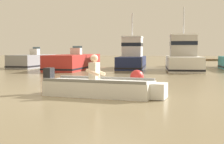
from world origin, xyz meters
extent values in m
plane|color=#7A6B4C|center=(0.00, 0.00, 0.00)|extent=(120.00, 120.00, 0.00)
cylinder|color=brown|center=(2.38, 15.78, 0.59)|extent=(0.24, 0.24, 1.19)
cube|color=white|center=(-0.09, 0.06, 0.22)|extent=(3.25, 1.64, 0.44)
cube|color=white|center=(1.61, -0.25, 0.22)|extent=(0.50, 0.67, 0.42)
cube|color=gray|center=(0.00, 0.56, 0.47)|extent=(3.00, 0.63, 0.08)
cube|color=gray|center=(-0.18, -0.44, 0.47)|extent=(3.00, 0.63, 0.08)
cube|color=white|center=(-0.19, 0.08, 0.40)|extent=(0.46, 1.05, 0.06)
cylinder|color=black|center=(-1.71, 0.36, 0.27)|extent=(0.12, 0.12, 0.54)
cube|color=black|center=(-1.71, 0.36, 0.62)|extent=(0.29, 0.32, 0.32)
cube|color=beige|center=(-0.24, 0.09, 0.70)|extent=(0.28, 0.37, 0.52)
sphere|color=beige|center=(-0.24, 0.09, 1.08)|extent=(0.22, 0.22, 0.22)
cylinder|color=beige|center=(-0.15, 0.30, 0.68)|extent=(0.43, 0.17, 0.23)
cylinder|color=beige|center=(-0.23, -0.14, 0.68)|extent=(0.43, 0.17, 0.23)
cube|color=gray|center=(-7.90, 13.55, 0.47)|extent=(2.05, 4.80, 0.94)
cube|color=black|center=(-7.90, 13.55, 0.16)|extent=(2.10, 4.85, 0.10)
cube|color=silver|center=(-7.87, 13.90, 1.16)|extent=(0.63, 0.55, 0.44)
cube|color=slate|center=(-7.85, 14.16, 1.34)|extent=(0.59, 0.09, 0.36)
cube|color=#B72D28|center=(-4.21, 11.73, 0.50)|extent=(2.28, 6.31, 0.99)
cube|color=black|center=(-4.21, 11.73, 0.17)|extent=(2.32, 6.35, 0.10)
cube|color=silver|center=(-4.19, 12.19, 1.21)|extent=(0.71, 0.54, 0.44)
cube|color=slate|center=(-4.17, 12.45, 1.39)|extent=(0.68, 0.08, 0.36)
cube|color=#19234C|center=(-0.51, 13.35, 0.42)|extent=(1.67, 4.96, 0.84)
cube|color=black|center=(-0.51, 13.35, 0.15)|extent=(1.71, 5.00, 0.10)
cube|color=silver|center=(-0.51, 13.79, 1.51)|extent=(1.30, 2.08, 1.32)
cube|color=black|center=(-0.51, 13.79, 1.67)|extent=(1.33, 2.11, 0.24)
cube|color=white|center=(-0.51, 13.79, 2.21)|extent=(1.37, 2.19, 0.08)
cylinder|color=silver|center=(-0.51, 13.47, 2.36)|extent=(0.10, 0.10, 3.02)
cube|color=white|center=(2.90, 11.74, 0.45)|extent=(2.16, 4.96, 0.90)
cube|color=black|center=(2.90, 11.74, 0.16)|extent=(2.21, 5.00, 0.10)
cube|color=#B2ADA3|center=(2.89, 12.18, 1.56)|extent=(1.63, 2.11, 1.32)
cube|color=black|center=(2.89, 12.18, 1.72)|extent=(1.66, 2.14, 0.24)
cube|color=white|center=(2.89, 12.18, 2.25)|extent=(1.71, 2.21, 0.08)
cylinder|color=silver|center=(2.90, 11.86, 2.44)|extent=(0.10, 0.10, 3.08)
sphere|color=red|center=(0.69, 3.65, 0.27)|extent=(0.53, 0.53, 0.53)
camera|label=1|loc=(1.78, -8.94, 1.34)|focal=51.58mm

